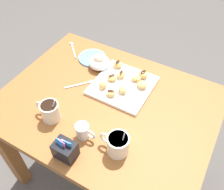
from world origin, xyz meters
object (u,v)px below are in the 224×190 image
at_px(dining_table, 107,118).
at_px(beignet_5, 118,64).
at_px(sugar_caddy, 66,150).
at_px(beignet_1, 143,75).
at_px(cream_pitcher_white, 83,131).
at_px(beignet_6, 111,93).
at_px(beignet_3, 142,85).
at_px(beignet_8, 136,78).
at_px(coffee_mug_cream_left, 118,144).
at_px(beignet_0, 121,75).
at_px(coffee_mug_cream_right, 50,111).
at_px(pastry_plate_square, 123,85).
at_px(beignet_7, 123,90).
at_px(beignet_2, 112,78).
at_px(ice_cream_bowl, 99,62).
at_px(beignet_4, 103,85).
at_px(saucer_sky_left, 92,58).

xyz_separation_m(dining_table, beignet_5, (0.07, -0.24, 0.16)).
relative_size(sugar_caddy, beignet_1, 1.98).
height_order(cream_pitcher_white, beignet_6, cream_pitcher_white).
xyz_separation_m(beignet_3, beignet_8, (0.05, -0.03, -0.00)).
xyz_separation_m(coffee_mug_cream_left, beignet_3, (0.06, -0.37, -0.02)).
height_order(sugar_caddy, beignet_0, sugar_caddy).
distance_m(coffee_mug_cream_left, beignet_1, 0.45).
xyz_separation_m(coffee_mug_cream_left, beignet_5, (0.25, -0.45, -0.02)).
distance_m(coffee_mug_cream_right, beignet_6, 0.31).
distance_m(sugar_caddy, beignet_6, 0.37).
height_order(beignet_5, beignet_8, beignet_5).
height_order(coffee_mug_cream_left, beignet_6, coffee_mug_cream_left).
distance_m(pastry_plate_square, beignet_7, 0.06).
relative_size(beignet_0, beignet_6, 1.18).
relative_size(beignet_2, beignet_6, 1.08).
distance_m(coffee_mug_cream_right, sugar_caddy, 0.22).
bearing_deg(ice_cream_bowl, beignet_8, 176.98).
relative_size(dining_table, beignet_0, 19.33).
bearing_deg(dining_table, beignet_4, -47.96).
height_order(beignet_1, beignet_4, beignet_4).
height_order(coffee_mug_cream_left, beignet_1, coffee_mug_cream_left).
bearing_deg(beignet_5, ice_cream_bowl, 20.22).
bearing_deg(coffee_mug_cream_right, beignet_2, -110.24).
bearing_deg(beignet_7, cream_pitcher_white, 83.87).
relative_size(beignet_5, beignet_8, 0.97).
distance_m(cream_pitcher_white, beignet_5, 0.47).
height_order(coffee_mug_cream_left, beignet_5, coffee_mug_cream_left).
bearing_deg(coffee_mug_cream_left, beignet_0, -63.93).
xyz_separation_m(dining_table, saucer_sky_left, (0.25, -0.25, 0.13)).
bearing_deg(pastry_plate_square, beignet_0, -52.94).
height_order(coffee_mug_cream_right, beignet_7, coffee_mug_cream_right).
xyz_separation_m(cream_pitcher_white, beignet_1, (-0.07, -0.45, -0.01)).
bearing_deg(saucer_sky_left, pastry_plate_square, 156.23).
xyz_separation_m(pastry_plate_square, beignet_3, (-0.09, -0.03, 0.02)).
bearing_deg(beignet_3, beignet_8, -32.73).
bearing_deg(dining_table, coffee_mug_cream_right, 49.32).
xyz_separation_m(pastry_plate_square, beignet_0, (0.03, -0.05, 0.02)).
distance_m(dining_table, cream_pitcher_white, 0.27).
distance_m(beignet_2, beignet_4, 0.07).
height_order(beignet_2, beignet_7, beignet_7).
relative_size(ice_cream_bowl, beignet_8, 2.23).
bearing_deg(beignet_3, beignet_4, 30.42).
height_order(coffee_mug_cream_right, beignet_4, coffee_mug_cream_right).
bearing_deg(sugar_caddy, beignet_7, -95.52).
xyz_separation_m(dining_table, pastry_plate_square, (-0.02, -0.14, 0.13)).
height_order(coffee_mug_cream_right, beignet_8, coffee_mug_cream_right).
height_order(pastry_plate_square, beignet_5, beignet_5).
height_order(coffee_mug_cream_right, beignet_3, coffee_mug_cream_right).
bearing_deg(beignet_2, beignet_4, 81.75).
bearing_deg(beignet_1, dining_table, 70.74).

